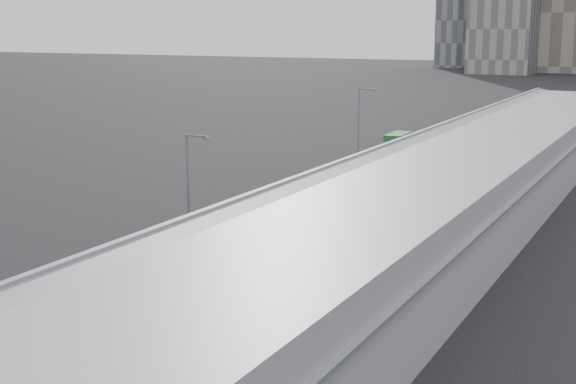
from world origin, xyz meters
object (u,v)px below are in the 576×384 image
Objects in this scene: bus_9 at (496,124)px; street_lamp_far at (360,124)px; shipping_container at (398,142)px; suv at (456,128)px; bus_2 at (90,320)px; bus_7 at (458,146)px; bus_3 at (245,247)px; bus_8 at (480,131)px; street_lamp_near at (190,182)px; bus_5 at (365,186)px; bus_6 at (419,164)px; bus_4 at (316,212)px.

street_lamp_far is at bearing -102.60° from bus_9.
shipping_container is 21.00m from suv.
bus_2 is 0.99× the size of bus_7.
bus_3 is at bearing -83.43° from shipping_container.
bus_3 is at bearing -93.36° from bus_9.
bus_7 is 2.10× the size of shipping_container.
bus_8 is 1.60× the size of street_lamp_near.
bus_5 is 14.82m from bus_6.
bus_6 is at bearing -89.86° from bus_8.
bus_7 reaches higher than bus_2.
bus_8 reaches higher than shipping_container.
shipping_container is (-8.15, -23.35, -0.34)m from bus_9.
bus_2 reaches higher than shipping_container.
bus_6 is at bearing -65.99° from shipping_container.
street_lamp_far is at bearing -116.52° from bus_7.
shipping_container is (-8.95, 18.12, -0.34)m from bus_6.
street_lamp_far reaches higher than suv.
bus_5 is 45.64m from bus_8.
bus_5 is at bearing -93.84° from bus_9.
street_lamp_far is (-7.26, 27.28, 4.03)m from bus_4.
bus_4 is 1.48× the size of street_lamp_near.
bus_6 reaches higher than bus_2.
shipping_container is (-8.21, -12.72, -0.56)m from bus_8.
suv is at bearing 89.08° from street_lamp_far.
bus_4 is 69.08m from bus_9.
street_lamp_near reaches higher than bus_3.
bus_6 is 1.39× the size of street_lamp_near.
bus_4 reaches higher than bus_6.
street_lamp_near is (-6.58, -36.29, 3.58)m from bus_6.
bus_9 is 6.30m from suv.
suv is (-6.56, 38.98, -0.64)m from bus_6.
bus_3 is 1.38× the size of street_lamp_near.
bus_7 reaches higher than shipping_container.
bus_4 is 1.06× the size of bus_7.
bus_5 is 0.99× the size of bus_6.
street_lamp_near is 35.97m from street_lamp_far.
bus_9 is 42.48m from street_lamp_far.
bus_7 is 0.99× the size of bus_9.
bus_4 is 0.93× the size of bus_8.
bus_2 reaches higher than bus_5.
bus_2 is 94.66m from suv.
bus_5 is at bearing -94.59° from bus_6.
bus_3 is at bearing -79.55° from street_lamp_far.
bus_6 is at bearing 90.06° from bus_5.
bus_9 is 1.41× the size of street_lamp_near.
street_lamp_near is at bearing -102.34° from bus_5.
bus_6 is 8.30m from street_lamp_far.
bus_3 is 0.98× the size of bus_9.
bus_2 is at bearing -86.92° from bus_3.
street_lamp_near is at bearing -98.33° from bus_7.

